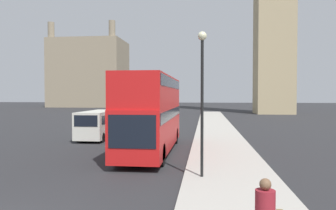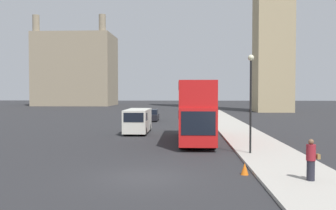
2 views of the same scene
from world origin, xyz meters
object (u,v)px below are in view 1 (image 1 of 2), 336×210
(white_van, at_px, (98,124))
(parked_sedan, at_px, (136,118))
(red_double_decker_bus, at_px, (152,110))
(street_lamp, at_px, (202,82))

(white_van, relative_size, parked_sedan, 1.33)
(white_van, height_order, parked_sedan, white_van)
(red_double_decker_bus, distance_m, white_van, 7.70)
(white_van, distance_m, parked_sedan, 14.82)
(red_double_decker_bus, bearing_deg, parked_sedan, 104.65)
(street_lamp, distance_m, parked_sedan, 28.03)
(parked_sedan, bearing_deg, white_van, -89.54)
(street_lamp, height_order, parked_sedan, street_lamp)
(white_van, xyz_separation_m, street_lamp, (8.28, -11.73, 2.80))
(white_van, bearing_deg, parked_sedan, 90.46)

